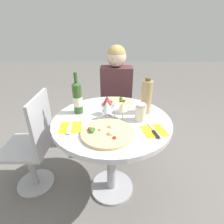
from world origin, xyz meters
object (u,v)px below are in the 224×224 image
(chair_behind_diner, at_px, (116,108))
(chair_empty_side, at_px, (34,147))
(wine_bottle, at_px, (78,98))
(pizza_large, at_px, (107,132))
(tall_carafe, at_px, (146,97))
(seated_diner, at_px, (116,105))
(dining_table, at_px, (112,134))

(chair_behind_diner, xyz_separation_m, chair_empty_side, (-0.72, -0.76, 0.00))
(wine_bottle, bearing_deg, pizza_large, -52.41)
(pizza_large, height_order, wine_bottle, wine_bottle)
(tall_carafe, bearing_deg, chair_empty_side, -175.94)
(pizza_large, bearing_deg, chair_empty_side, 158.87)
(chair_behind_diner, height_order, seated_diner, seated_diner)
(seated_diner, bearing_deg, wine_bottle, 60.87)
(seated_diner, xyz_separation_m, chair_empty_side, (-0.72, -0.62, -0.11))
(chair_empty_side, relative_size, tall_carafe, 3.20)
(dining_table, relative_size, tall_carafe, 3.12)
(tall_carafe, bearing_deg, seated_diner, 112.05)
(dining_table, xyz_separation_m, chair_empty_side, (-0.67, 0.05, -0.16))
(seated_diner, relative_size, chair_empty_side, 1.31)
(wine_bottle, distance_m, tall_carafe, 0.54)
(tall_carafe, bearing_deg, wine_bottle, -179.08)
(chair_behind_diner, xyz_separation_m, seated_diner, (-0.00, -0.14, 0.11))
(wine_bottle, bearing_deg, dining_table, -21.44)
(wine_bottle, bearing_deg, tall_carafe, 0.92)
(dining_table, xyz_separation_m, wine_bottle, (-0.27, 0.10, 0.27))
(chair_empty_side, distance_m, tall_carafe, 1.04)
(pizza_large, bearing_deg, tall_carafe, 46.40)
(dining_table, height_order, pizza_large, pizza_large)
(chair_behind_diner, bearing_deg, pizza_large, 85.64)
(dining_table, bearing_deg, pizza_large, -98.68)
(chair_empty_side, bearing_deg, chair_behind_diner, -43.59)
(chair_behind_diner, relative_size, chair_empty_side, 1.00)
(dining_table, xyz_separation_m, pizza_large, (-0.03, -0.20, 0.15))
(chair_behind_diner, bearing_deg, dining_table, 86.74)
(pizza_large, bearing_deg, chair_behind_diner, 85.64)
(chair_behind_diner, relative_size, seated_diner, 0.76)
(seated_diner, bearing_deg, tall_carafe, 112.05)
(wine_bottle, bearing_deg, chair_empty_side, -171.84)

